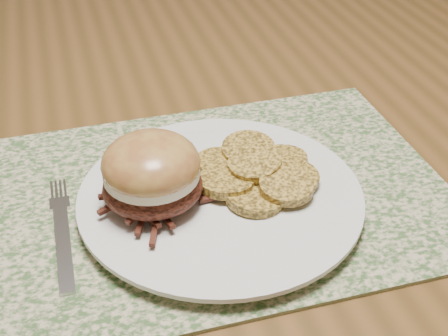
% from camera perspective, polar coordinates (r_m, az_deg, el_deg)
% --- Properties ---
extents(dining_table, '(1.50, 0.90, 0.75)m').
position_cam_1_polar(dining_table, '(0.87, 3.83, 3.01)').
color(dining_table, brown).
rests_on(dining_table, ground).
extents(placemat, '(0.45, 0.33, 0.00)m').
position_cam_1_polar(placemat, '(0.63, -0.03, -2.32)').
color(placemat, '#39582D').
rests_on(placemat, dining_table).
extents(dinner_plate, '(0.26, 0.26, 0.02)m').
position_cam_1_polar(dinner_plate, '(0.61, -0.32, -2.85)').
color(dinner_plate, silver).
rests_on(dinner_plate, placemat).
extents(pork_sandwich, '(0.10, 0.10, 0.07)m').
position_cam_1_polar(pork_sandwich, '(0.57, -6.64, -0.51)').
color(pork_sandwich, black).
rests_on(pork_sandwich, dinner_plate).
extents(roasted_potatoes, '(0.13, 0.14, 0.03)m').
position_cam_1_polar(roasted_potatoes, '(0.61, 3.32, -0.47)').
color(roasted_potatoes, '#B58D35').
rests_on(roasted_potatoes, dinner_plate).
extents(fork, '(0.02, 0.16, 0.00)m').
position_cam_1_polar(fork, '(0.60, -14.58, -5.55)').
color(fork, '#BBBBC2').
rests_on(fork, placemat).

